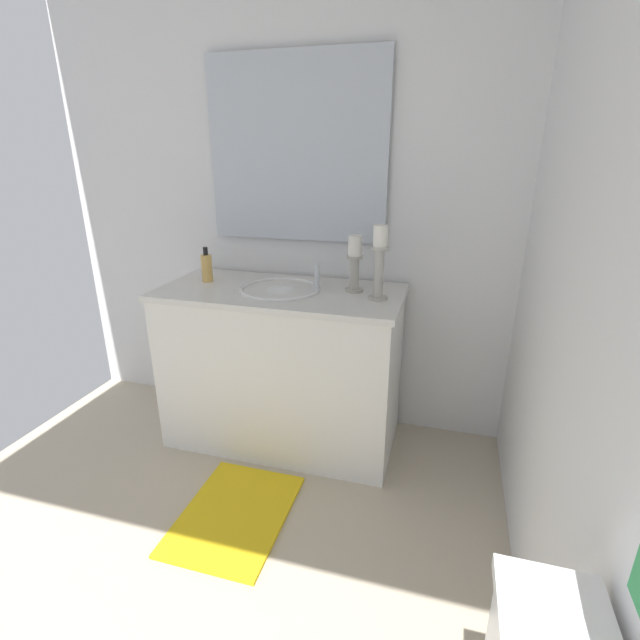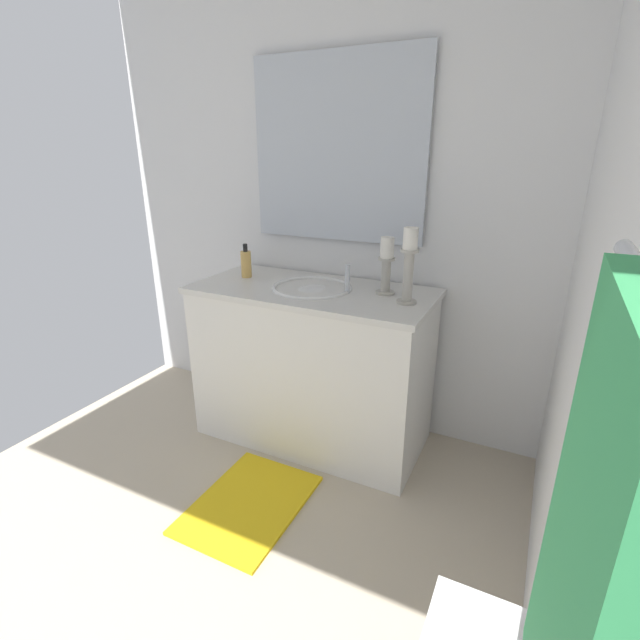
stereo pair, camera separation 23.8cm
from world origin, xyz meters
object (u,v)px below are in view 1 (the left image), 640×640
(candle_holder_tall, at_px, (379,260))
(vanity_cabinet, at_px, (282,367))
(soap_bottle, at_px, (207,267))
(bath_mat, at_px, (235,514))
(sink_basin, at_px, (280,297))
(candle_holder_short, at_px, (355,262))
(mirror, at_px, (296,150))

(candle_holder_tall, bearing_deg, vanity_cabinet, -92.60)
(soap_bottle, xyz_separation_m, bath_mat, (0.67, 0.42, -0.91))
(soap_bottle, bearing_deg, bath_mat, 32.17)
(sink_basin, height_order, candle_holder_tall, candle_holder_tall)
(sink_basin, relative_size, candle_holder_short, 1.48)
(mirror, relative_size, soap_bottle, 5.19)
(candle_holder_tall, height_order, candle_holder_short, candle_holder_tall)
(vanity_cabinet, relative_size, mirror, 1.30)
(candle_holder_tall, height_order, bath_mat, candle_holder_tall)
(candle_holder_tall, bearing_deg, soap_bottle, -94.04)
(vanity_cabinet, bearing_deg, candle_holder_short, 101.59)
(mirror, bearing_deg, sink_basin, 0.20)
(mirror, xyz_separation_m, candle_holder_short, (0.21, 0.36, -0.50))
(sink_basin, height_order, soap_bottle, soap_bottle)
(soap_bottle, bearing_deg, mirror, 119.58)
(vanity_cabinet, height_order, soap_bottle, soap_bottle)
(sink_basin, height_order, mirror, mirror)
(mirror, distance_m, bath_mat, 1.74)
(bath_mat, bearing_deg, candle_holder_tall, 140.95)
(vanity_cabinet, distance_m, mirror, 1.11)
(sink_basin, distance_m, soap_bottle, 0.44)
(vanity_cabinet, height_order, bath_mat, vanity_cabinet)
(sink_basin, relative_size, mirror, 0.43)
(soap_bottle, height_order, bath_mat, soap_bottle)
(candle_holder_tall, xyz_separation_m, candle_holder_short, (-0.10, -0.13, -0.04))
(vanity_cabinet, distance_m, candle_holder_short, 0.67)
(sink_basin, relative_size, candle_holder_tall, 1.19)
(candle_holder_tall, bearing_deg, candle_holder_short, -125.64)
(candle_holder_short, relative_size, soap_bottle, 1.51)
(soap_bottle, relative_size, bath_mat, 0.30)
(sink_basin, relative_size, soap_bottle, 2.23)
(candle_holder_tall, bearing_deg, mirror, -121.72)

